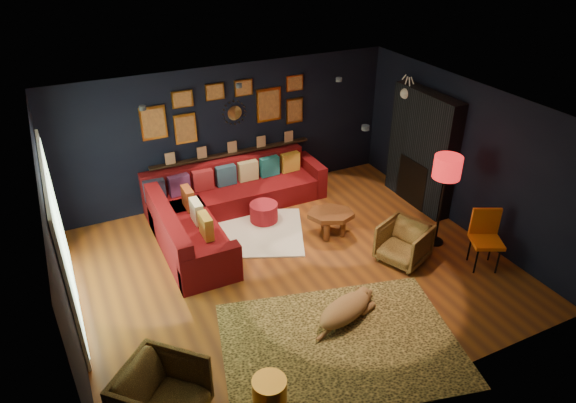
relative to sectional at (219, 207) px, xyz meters
name	(u,v)px	position (x,y,z in m)	size (l,w,h in m)	color
floor	(294,268)	(0.61, -1.81, -0.32)	(6.50, 6.50, 0.00)	brown
room_walls	(295,179)	(0.61, -1.81, 1.27)	(6.50, 6.50, 6.50)	black
sectional	(219,207)	(0.00, 0.00, 0.00)	(3.41, 2.69, 0.86)	#66090F
ledge	(232,153)	(0.61, 0.87, 0.60)	(3.20, 0.12, 0.04)	black
gallery_wall	(228,108)	(0.60, 0.91, 1.48)	(3.15, 0.04, 1.02)	gold
sunburst_mirror	(234,113)	(0.71, 0.91, 1.38)	(0.47, 0.16, 0.47)	silver
fireplace	(421,154)	(3.71, -0.91, 0.70)	(0.31, 1.60, 2.20)	black
deer_head	(413,92)	(3.75, -0.41, 1.73)	(0.50, 0.28, 0.45)	white
sliding_door	(61,241)	(-2.60, -1.21, 0.78)	(0.06, 2.80, 2.20)	white
ceiling_spots	(271,98)	(0.61, -1.01, 2.24)	(3.30, 2.50, 0.06)	black
shag_rug	(242,233)	(0.23, -0.51, -0.31)	(2.12, 1.54, 0.03)	white
leopard_rug	(340,344)	(0.42, -3.56, -0.31)	(3.07, 2.19, 0.02)	#D8B159
coffee_table	(331,217)	(1.61, -1.22, 0.04)	(1.03, 0.92, 0.42)	#633114
pouf	(264,212)	(0.74, -0.31, -0.13)	(0.51, 0.51, 0.33)	#A51B29
armchair_left	(162,395)	(-1.94, -3.72, 0.10)	(0.82, 0.77, 0.85)	#BA873D
armchair_right	(404,241)	(2.29, -2.38, 0.04)	(0.71, 0.66, 0.73)	#BA873D
gold_stool	(270,396)	(-0.84, -4.11, -0.08)	(0.39, 0.39, 0.49)	gold
orange_chair	(486,234)	(3.36, -3.01, 0.25)	(0.61, 0.61, 0.96)	black
floor_lamp	(447,171)	(3.11, -2.22, 1.04)	(0.45, 0.45, 1.62)	black
dog	(345,307)	(0.72, -3.17, -0.10)	(1.29, 0.63, 0.41)	#A96D41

